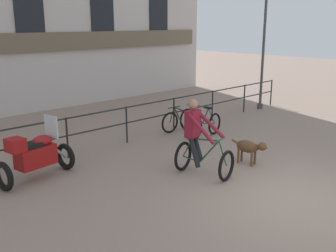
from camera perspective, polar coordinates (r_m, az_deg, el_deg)
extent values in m
plane|color=gray|center=(8.06, 17.99, -10.19)|extent=(60.00, 60.00, 0.00)
cylinder|color=#232326|center=(10.09, -14.42, -1.68)|extent=(0.05, 0.05, 1.05)
cylinder|color=#232326|center=(11.09, -6.02, 0.19)|extent=(0.05, 0.05, 1.05)
cylinder|color=#232326|center=(12.30, 0.86, 1.72)|extent=(0.05, 0.05, 1.05)
cylinder|color=#232326|center=(13.65, 6.45, 2.95)|extent=(0.05, 0.05, 1.05)
cylinder|color=#232326|center=(15.12, 11.00, 3.93)|extent=(0.05, 0.05, 1.05)
cylinder|color=#232326|center=(16.67, 14.74, 4.71)|extent=(0.05, 0.05, 1.05)
cylinder|color=#232326|center=(10.98, -6.09, 2.69)|extent=(15.00, 0.04, 0.04)
cylinder|color=#232326|center=(11.08, -6.03, 0.45)|extent=(15.00, 0.04, 0.04)
cube|color=brown|center=(15.41, -19.10, 11.38)|extent=(17.10, 0.12, 0.70)
torus|color=black|center=(8.53, 8.47, -5.74)|extent=(0.68, 0.20, 0.68)
torus|color=black|center=(9.03, 2.20, -4.39)|extent=(0.68, 0.20, 0.68)
cylinder|color=#194C2D|center=(8.63, 5.98, -3.72)|extent=(0.13, 0.49, 0.60)
cylinder|color=#194C2D|center=(8.80, 4.09, -3.55)|extent=(0.08, 0.23, 0.52)
cylinder|color=#194C2D|center=(8.60, 5.45, -1.99)|extent=(0.16, 0.66, 0.10)
cylinder|color=#194C2D|center=(8.93, 3.40, -4.81)|extent=(0.11, 0.44, 0.08)
cylinder|color=#194C2D|center=(8.90, 2.88, -3.14)|extent=(0.08, 0.26, 0.47)
cylinder|color=#194C2D|center=(8.48, 7.94, -3.94)|extent=(0.07, 0.23, 0.54)
cylinder|color=#194C2D|center=(8.44, 7.40, -2.13)|extent=(0.48, 0.12, 0.03)
cube|color=black|center=(8.76, 3.57, -1.73)|extent=(0.16, 0.26, 0.05)
cube|color=maroon|center=(8.67, 3.60, 0.36)|extent=(0.40, 0.29, 0.60)
sphere|color=#A87A5B|center=(8.58, 3.65, 3.21)|extent=(0.22, 0.22, 0.22)
cylinder|color=maroon|center=(8.34, 4.79, -0.34)|extent=(0.15, 0.72, 0.60)
cylinder|color=maroon|center=(8.70, 6.18, 0.25)|extent=(0.28, 0.71, 0.60)
cylinder|color=black|center=(8.75, 3.85, -3.83)|extent=(0.19, 0.32, 0.69)
cylinder|color=black|center=(8.84, 4.33, -3.22)|extent=(0.14, 0.31, 0.58)
ellipsoid|color=brown|center=(9.58, 11.41, -2.93)|extent=(0.31, 0.58, 0.30)
cylinder|color=brown|center=(9.47, 12.60, -3.05)|extent=(0.18, 0.17, 0.17)
sphere|color=brown|center=(9.39, 13.52, -2.90)|extent=(0.20, 0.20, 0.20)
cone|color=brown|center=(9.35, 14.01, -3.09)|extent=(0.12, 0.13, 0.11)
cylinder|color=brown|center=(9.72, 9.70, -2.22)|extent=(0.07, 0.19, 0.11)
cylinder|color=brown|center=(9.51, 12.04, -4.68)|extent=(0.06, 0.06, 0.38)
cylinder|color=brown|center=(9.65, 12.50, -4.42)|extent=(0.06, 0.06, 0.38)
cylinder|color=brown|center=(9.67, 10.17, -4.25)|extent=(0.06, 0.06, 0.38)
cylinder|color=brown|center=(9.81, 10.65, -4.00)|extent=(0.06, 0.06, 0.38)
torus|color=black|center=(9.39, -14.67, -4.31)|extent=(0.21, 0.63, 0.62)
torus|color=black|center=(8.61, -22.74, -6.77)|extent=(0.21, 0.63, 0.62)
cube|color=maroon|center=(8.91, -18.64, -4.17)|extent=(0.89, 0.52, 0.44)
ellipsoid|color=maroon|center=(8.92, -17.79, -2.05)|extent=(0.52, 0.39, 0.24)
cube|color=black|center=(8.77, -19.35, -2.67)|extent=(0.60, 0.38, 0.10)
cylinder|color=#B2B2B7|center=(9.23, -15.69, -3.52)|extent=(0.43, 0.12, 0.41)
cube|color=silver|center=(8.99, -16.61, -0.05)|extent=(0.09, 0.44, 0.50)
cube|color=maroon|center=(8.58, -21.27, -2.60)|extent=(0.37, 0.40, 0.28)
torus|color=black|center=(12.05, 0.28, 0.50)|extent=(0.66, 0.09, 0.66)
torus|color=black|center=(11.32, 3.82, -0.48)|extent=(0.66, 0.09, 0.66)
cylinder|color=black|center=(11.70, 1.61, 1.23)|extent=(0.05, 0.47, 0.58)
cylinder|color=black|center=(11.49, 2.69, 0.79)|extent=(0.04, 0.22, 0.51)
cylinder|color=black|center=(11.58, 1.94, 2.33)|extent=(0.06, 0.63, 0.10)
cylinder|color=black|center=(11.47, 3.07, -0.39)|extent=(0.04, 0.42, 0.07)
cylinder|color=black|center=(11.34, 3.43, 0.72)|extent=(0.03, 0.25, 0.46)
cylinder|color=black|center=(11.92, 0.58, 1.61)|extent=(0.04, 0.21, 0.52)
cylinder|color=black|center=(11.80, 0.89, 2.74)|extent=(0.48, 0.05, 0.03)
cube|color=black|center=(11.36, 3.03, 2.01)|extent=(0.13, 0.25, 0.05)
torus|color=black|center=(12.55, 2.67, 1.07)|extent=(0.66, 0.15, 0.66)
torus|color=black|center=(12.00, 6.76, 0.33)|extent=(0.66, 0.15, 0.66)
cylinder|color=navy|center=(12.28, 4.24, 1.83)|extent=(0.10, 0.47, 0.58)
cylinder|color=navy|center=(12.12, 5.47, 1.47)|extent=(0.06, 0.22, 0.51)
cylinder|color=navy|center=(12.17, 4.63, 2.91)|extent=(0.12, 0.63, 0.10)
cylinder|color=navy|center=(12.11, 5.91, 0.37)|extent=(0.08, 0.42, 0.07)
cylinder|color=navy|center=(12.00, 6.32, 1.44)|extent=(0.06, 0.25, 0.46)
cylinder|color=navy|center=(12.44, 3.04, 2.15)|extent=(0.05, 0.21, 0.52)
cylinder|color=navy|center=(12.34, 3.41, 3.25)|extent=(0.48, 0.10, 0.03)
cube|color=black|center=(12.01, 5.89, 2.65)|extent=(0.15, 0.25, 0.05)
cylinder|color=#424247|center=(16.00, 13.19, 2.85)|extent=(0.22, 0.22, 0.20)
cylinder|color=#424247|center=(15.72, 13.63, 10.11)|extent=(0.10, 0.10, 4.27)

